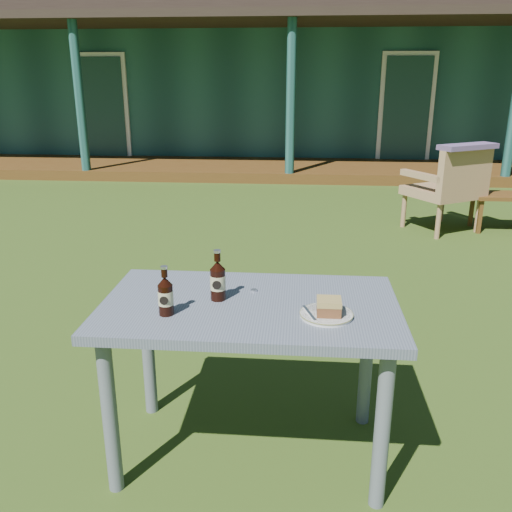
# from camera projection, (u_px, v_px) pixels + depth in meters

# --- Properties ---
(ground) EXTENTS (80.00, 80.00, 0.00)m
(ground) POSITION_uv_depth(u_px,v_px,m) (271.00, 307.00, 3.93)
(ground) COLOR #334916
(pavilion) EXTENTS (15.80, 8.30, 3.45)m
(pavilion) POSITION_uv_depth(u_px,v_px,m) (296.00, 75.00, 12.30)
(pavilion) COLOR #1C4845
(pavilion) RESTS_ON ground
(cafe_table) EXTENTS (1.20, 0.70, 0.72)m
(cafe_table) POSITION_uv_depth(u_px,v_px,m) (250.00, 325.00, 2.22)
(cafe_table) COLOR #535B69
(cafe_table) RESTS_ON ground
(plate) EXTENTS (0.20, 0.20, 0.01)m
(plate) POSITION_uv_depth(u_px,v_px,m) (326.00, 314.00, 2.06)
(plate) COLOR silver
(plate) RESTS_ON cafe_table
(cake_slice) EXTENTS (0.09, 0.09, 0.06)m
(cake_slice) POSITION_uv_depth(u_px,v_px,m) (329.00, 307.00, 2.04)
(cake_slice) COLOR brown
(cake_slice) RESTS_ON plate
(fork) EXTENTS (0.06, 0.14, 0.00)m
(fork) POSITION_uv_depth(u_px,v_px,m) (309.00, 313.00, 2.06)
(fork) COLOR silver
(fork) RESTS_ON plate
(cola_bottle_near) EXTENTS (0.06, 0.07, 0.21)m
(cola_bottle_near) POSITION_uv_depth(u_px,v_px,m) (218.00, 280.00, 2.20)
(cola_bottle_near) COLOR black
(cola_bottle_near) RESTS_ON cafe_table
(cola_bottle_far) EXTENTS (0.06, 0.06, 0.20)m
(cola_bottle_far) POSITION_uv_depth(u_px,v_px,m) (166.00, 295.00, 2.06)
(cola_bottle_far) COLOR black
(cola_bottle_far) RESTS_ON cafe_table
(bottle_cap) EXTENTS (0.03, 0.03, 0.01)m
(bottle_cap) POSITION_uv_depth(u_px,v_px,m) (254.00, 290.00, 2.31)
(bottle_cap) COLOR silver
(bottle_cap) RESTS_ON cafe_table
(armchair_left) EXTENTS (0.89, 0.88, 0.90)m
(armchair_left) POSITION_uv_depth(u_px,v_px,m) (450.00, 185.00, 5.68)
(armchair_left) COLOR #98724C
(armchair_left) RESTS_ON ground
(floral_throw) EXTENTS (0.66, 0.51, 0.05)m
(floral_throw) POSITION_uv_depth(u_px,v_px,m) (468.00, 147.00, 5.39)
(floral_throw) COLOR #5D4870
(floral_throw) RESTS_ON armchair_left
(side_table) EXTENTS (0.60, 0.40, 0.40)m
(side_table) POSITION_uv_depth(u_px,v_px,m) (502.00, 199.00, 5.78)
(side_table) COLOR #4E3012
(side_table) RESTS_ON ground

